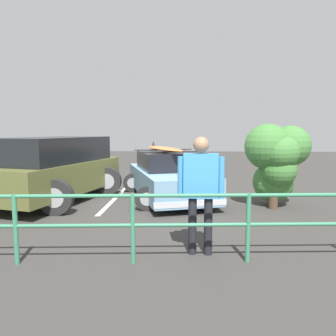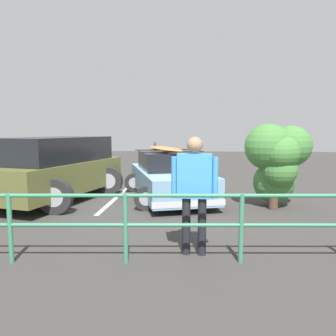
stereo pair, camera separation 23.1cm
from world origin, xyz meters
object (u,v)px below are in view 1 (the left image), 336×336
sedan_car (169,176)px  suv_car (56,168)px  person_bystander (201,185)px  bush_near_left (277,158)px

sedan_car → suv_car: 3.14m
sedan_car → person_bystander: bearing=99.1°
sedan_car → suv_car: (3.09, 0.52, 0.28)m
sedan_car → suv_car: size_ratio=0.95×
suv_car → bush_near_left: 5.89m
person_bystander → bush_near_left: (-2.08, -3.26, 0.14)m
sedan_car → person_bystander: 4.38m
sedan_car → suv_car: bearing=9.6°
person_bystander → bush_near_left: size_ratio=0.87×
sedan_car → suv_car: suv_car is taller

